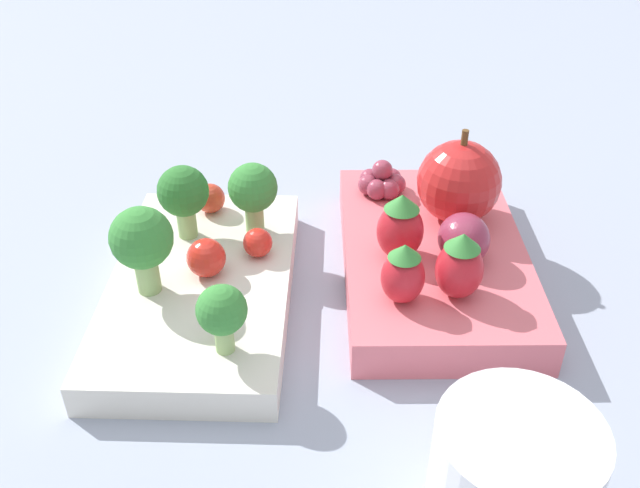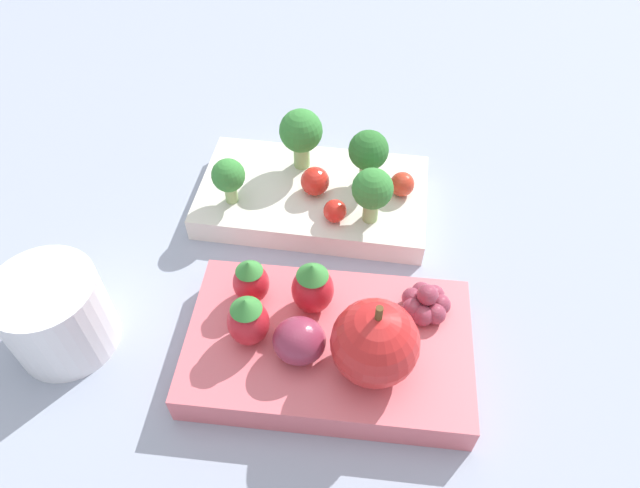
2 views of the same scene
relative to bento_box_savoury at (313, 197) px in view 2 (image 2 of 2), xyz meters
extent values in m
plane|color=#939EB2|center=(0.01, -0.08, -0.01)|extent=(4.00, 4.00, 0.00)
cube|color=silver|center=(0.00, 0.00, 0.00)|extent=(0.22, 0.13, 0.02)
cube|color=#DB6670|center=(0.02, -0.16, 0.00)|extent=(0.21, 0.13, 0.03)
cylinder|color=#93B770|center=(-0.01, 0.03, 0.02)|extent=(0.01, 0.01, 0.02)
sphere|color=#388438|center=(-0.01, 0.03, 0.05)|extent=(0.04, 0.04, 0.04)
cylinder|color=#93B770|center=(-0.07, -0.02, 0.02)|extent=(0.01, 0.01, 0.02)
sphere|color=#388438|center=(-0.07, -0.02, 0.04)|extent=(0.03, 0.03, 0.03)
cylinder|color=#93B770|center=(0.05, 0.01, 0.02)|extent=(0.01, 0.01, 0.02)
sphere|color=#2D702D|center=(0.05, 0.01, 0.05)|extent=(0.04, 0.04, 0.04)
cylinder|color=#93B770|center=(0.05, -0.04, 0.02)|extent=(0.01, 0.01, 0.02)
sphere|color=#388438|center=(0.05, -0.04, 0.05)|extent=(0.03, 0.03, 0.03)
sphere|color=red|center=(0.00, -0.01, 0.02)|extent=(0.03, 0.03, 0.03)
sphere|color=red|center=(0.08, 0.00, 0.02)|extent=(0.02, 0.02, 0.02)
sphere|color=red|center=(0.02, -0.04, 0.02)|extent=(0.02, 0.02, 0.02)
sphere|color=red|center=(0.06, -0.18, 0.05)|extent=(0.06, 0.06, 0.06)
cylinder|color=brown|center=(0.06, -0.18, 0.08)|extent=(0.00, 0.00, 0.01)
ellipsoid|color=red|center=(0.01, -0.13, 0.04)|extent=(0.03, 0.03, 0.04)
cone|color=#388438|center=(0.01, -0.13, 0.06)|extent=(0.02, 0.02, 0.01)
ellipsoid|color=red|center=(-0.03, -0.16, 0.03)|extent=(0.03, 0.03, 0.04)
cone|color=#388438|center=(-0.03, -0.16, 0.06)|extent=(0.02, 0.02, 0.01)
ellipsoid|color=red|center=(-0.04, -0.13, 0.03)|extent=(0.03, 0.03, 0.03)
cone|color=#388438|center=(-0.04, -0.13, 0.05)|extent=(0.02, 0.02, 0.01)
ellipsoid|color=#892D47|center=(0.00, -0.17, 0.03)|extent=(0.04, 0.03, 0.03)
sphere|color=#93384C|center=(0.10, -0.13, 0.02)|extent=(0.02, 0.02, 0.02)
sphere|color=#93384C|center=(0.10, -0.12, 0.02)|extent=(0.02, 0.02, 0.02)
sphere|color=#93384C|center=(0.09, -0.12, 0.02)|extent=(0.02, 0.02, 0.02)
sphere|color=#93384C|center=(0.08, -0.13, 0.02)|extent=(0.02, 0.02, 0.02)
sphere|color=#93384C|center=(0.08, -0.14, 0.02)|extent=(0.02, 0.02, 0.02)
sphere|color=#93384C|center=(0.09, -0.14, 0.02)|extent=(0.02, 0.02, 0.02)
sphere|color=#93384C|center=(0.10, -0.14, 0.02)|extent=(0.02, 0.02, 0.02)
sphere|color=#93384C|center=(0.09, -0.13, 0.03)|extent=(0.02, 0.02, 0.02)
cylinder|color=white|center=(-0.18, -0.16, 0.02)|extent=(0.08, 0.08, 0.07)
camera|label=1|loc=(-0.38, -0.06, 0.30)|focal=40.00mm
camera|label=2|loc=(0.03, -0.38, 0.37)|focal=32.00mm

